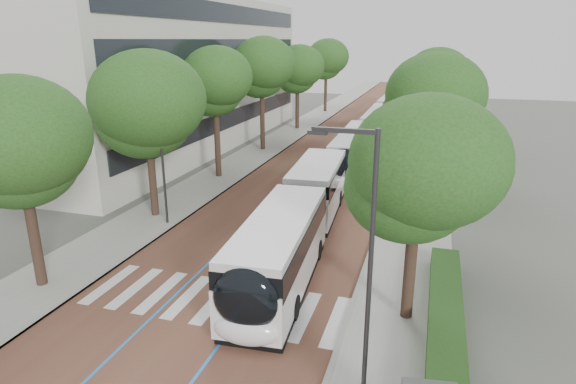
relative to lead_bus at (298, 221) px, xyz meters
name	(u,v)px	position (x,y,z in m)	size (l,w,h in m)	color
ground	(200,313)	(-2.06, -6.72, -1.63)	(160.00, 160.00, 0.00)	#51544C
road	(360,132)	(-2.06, 33.28, -1.62)	(11.00, 140.00, 0.02)	brown
sidewalk_left	(297,128)	(-9.56, 33.28, -1.57)	(4.00, 140.00, 0.12)	gray
sidewalk_right	(428,135)	(5.44, 33.28, -1.57)	(4.00, 140.00, 0.12)	gray
kerb_left	(313,129)	(-7.66, 33.28, -1.57)	(0.20, 140.00, 0.14)	gray
kerb_right	(410,135)	(3.54, 33.28, -1.57)	(0.20, 140.00, 0.14)	gray
zebra_crossing	(215,301)	(-1.86, -5.72, -1.60)	(10.55, 3.60, 0.01)	silver
lane_line_left	(346,131)	(-3.66, 33.28, -1.60)	(0.12, 126.00, 0.01)	blue
lane_line_right	(374,133)	(-0.46, 33.28, -1.60)	(0.12, 126.00, 0.01)	blue
office_building	(148,73)	(-21.54, 21.28, 5.37)	(18.11, 40.00, 14.00)	beige
hedge	(446,343)	(7.04, -6.72, -1.11)	(1.20, 14.00, 0.80)	#1C4116
streetlight_near	(364,252)	(4.56, -9.72, 3.19)	(1.82, 0.20, 8.00)	#2C2C2F
streetlight_far	(414,115)	(4.56, 15.28, 3.19)	(1.82, 0.20, 8.00)	#2C2C2F
lamp_post_left	(162,155)	(-8.16, 1.28, 2.49)	(0.14, 0.14, 8.00)	#2C2C2F
trees_left	(251,80)	(-9.56, 18.52, 5.14)	(6.44, 60.71, 9.92)	black
trees_right	(431,96)	(5.64, 16.23, 4.54)	(5.81, 47.62, 9.01)	black
lead_bus	(298,221)	(0.00, 0.00, 0.00)	(3.79, 18.53, 3.20)	black
bus_queued_0	(355,153)	(0.21, 15.59, 0.00)	(2.84, 12.46, 3.20)	silver
bus_queued_1	(379,126)	(0.56, 28.60, 0.00)	(2.69, 12.43, 3.20)	silver
bus_queued_2	(391,109)	(0.52, 42.28, 0.00)	(2.68, 12.43, 3.20)	silver
bus_queued_3	(397,97)	(0.20, 55.74, 0.00)	(2.90, 12.47, 3.20)	silver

